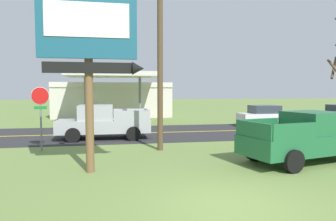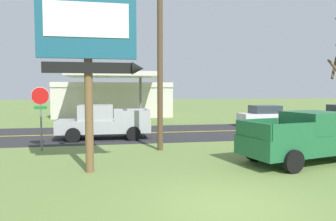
% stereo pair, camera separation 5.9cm
% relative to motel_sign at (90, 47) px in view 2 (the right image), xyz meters
% --- Properties ---
extents(ground_plane, '(180.00, 180.00, 0.00)m').
position_rel_motel_sign_xyz_m(ground_plane, '(3.41, -3.64, -4.24)').
color(ground_plane, olive).
extents(road_asphalt, '(140.00, 8.00, 0.02)m').
position_rel_motel_sign_xyz_m(road_asphalt, '(3.41, 9.36, -4.23)').
color(road_asphalt, '#2B2B2D').
rests_on(road_asphalt, ground).
extents(road_centre_line, '(126.00, 0.20, 0.01)m').
position_rel_motel_sign_xyz_m(road_centre_line, '(3.41, 9.36, -4.21)').
color(road_centre_line, gold).
rests_on(road_centre_line, road_asphalt).
extents(motel_sign, '(3.45, 0.54, 6.15)m').
position_rel_motel_sign_xyz_m(motel_sign, '(0.00, 0.00, 0.00)').
color(motel_sign, brown).
rests_on(motel_sign, ground).
extents(stop_sign, '(0.80, 0.08, 2.95)m').
position_rel_motel_sign_xyz_m(stop_sign, '(-2.54, 4.34, -2.21)').
color(stop_sign, slate).
rests_on(stop_sign, ground).
extents(utility_pole, '(1.70, 0.26, 9.54)m').
position_rel_motel_sign_xyz_m(utility_pole, '(2.89, 3.55, 0.81)').
color(utility_pole, brown).
rests_on(utility_pole, ground).
extents(gas_station, '(12.00, 11.50, 4.40)m').
position_rel_motel_sign_xyz_m(gas_station, '(0.80, 23.04, -2.29)').
color(gas_station, beige).
rests_on(gas_station, ground).
extents(pickup_green_parked_on_lawn, '(5.51, 3.13, 1.96)m').
position_rel_motel_sign_xyz_m(pickup_green_parked_on_lawn, '(8.10, 0.14, -3.27)').
color(pickup_green_parked_on_lawn, '#1E6038').
rests_on(pickup_green_parked_on_lawn, ground).
extents(pickup_silver_on_road, '(5.20, 2.24, 1.96)m').
position_rel_motel_sign_xyz_m(pickup_silver_on_road, '(0.16, 7.36, -3.27)').
color(pickup_silver_on_road, '#A8AAAF').
rests_on(pickup_silver_on_road, ground).
extents(car_white_far_lane, '(4.20, 2.00, 1.64)m').
position_rel_motel_sign_xyz_m(car_white_far_lane, '(12.37, 11.36, -3.41)').
color(car_white_far_lane, silver).
rests_on(car_white_far_lane, ground).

